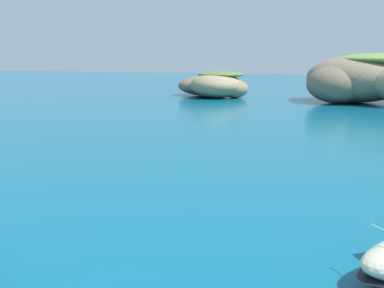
{
  "coord_description": "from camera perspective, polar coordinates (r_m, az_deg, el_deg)",
  "views": [
    {
      "loc": [
        6.33,
        -8.54,
        7.43
      ],
      "look_at": [
        -3.11,
        17.24,
        2.3
      ],
      "focal_mm": 43.75,
      "sensor_mm": 36.0,
      "label": 1
    }
  ],
  "objects": [
    {
      "name": "islet_large",
      "position": [
        81.47,
        22.34,
        7.26
      ],
      "size": [
        31.74,
        22.45,
        8.04
      ],
      "color": "#756651",
      "rests_on": "ground"
    },
    {
      "name": "islet_small",
      "position": [
        88.85,
        2.68,
        7.22
      ],
      "size": [
        15.78,
        16.63,
        4.81
      ],
      "color": "#9E8966",
      "rests_on": "ground"
    }
  ]
}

